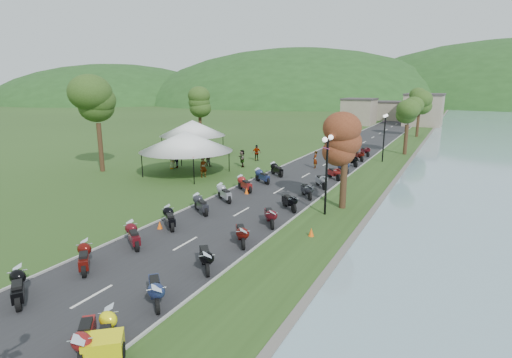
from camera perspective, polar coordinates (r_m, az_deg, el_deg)
The scene contains 14 objects.
road at distance 47.96m, azimuth 12.12°, elevation 3.35°, with size 7.00×120.00×0.02m, color #28282A.
hills_backdrop at distance 206.17m, azimuth 24.25°, elevation 10.01°, with size 360.00×120.00×76.00m, color #285621, non-canonical shape.
far_building at distance 91.93m, azimuth 18.57°, elevation 9.22°, with size 18.00×16.00×5.00m, color gray.
yellow_trike at distance 14.22m, azimuth -20.59°, elevation -20.06°, with size 2.20×1.37×1.01m, color #FAF010, non-canonical shape.
moto_row_left at distance 22.67m, azimuth -14.61°, elevation -6.62°, with size 2.60×35.68×1.10m, color #331411, non-canonical shape.
moto_row_right at distance 28.03m, azimuth 6.13°, elevation -2.39°, with size 2.60×44.96×1.10m, color #331411, non-canonical shape.
vendor_tent_main at distance 37.13m, azimuth -9.89°, elevation 3.69°, with size 5.64×5.64×4.00m, color white, non-canonical shape.
vendor_tent_side at distance 48.24m, azimuth -8.99°, elevation 5.94°, with size 5.16×5.16×4.00m, color white, non-canonical shape.
tree_park_left at distance 40.29m, azimuth -21.67°, elevation 8.30°, with size 3.75×3.75×10.41m, color #395D1F, non-canonical shape.
tree_lakeside at distance 26.77m, azimuth 12.58°, elevation 3.17°, with size 2.54×2.54×7.06m, color #395D1F, non-canonical shape.
pedestrian_a at distance 36.04m, azimuth -7.46°, elevation 0.24°, with size 0.67×0.49×1.83m, color slate.
pedestrian_b at distance 40.94m, azimuth -6.77°, elevation 1.85°, with size 0.87×0.48×1.79m, color slate.
pedestrian_c at distance 40.56m, azimuth -11.29°, elevation 1.57°, with size 1.18×0.49×1.82m, color slate.
traffic_cone_near at distance 23.77m, azimuth -13.59°, elevation -6.40°, with size 0.31×0.31×0.48m, color #F2590C.
Camera 1 is at (12.23, -5.65, 8.15)m, focal length 28.00 mm.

